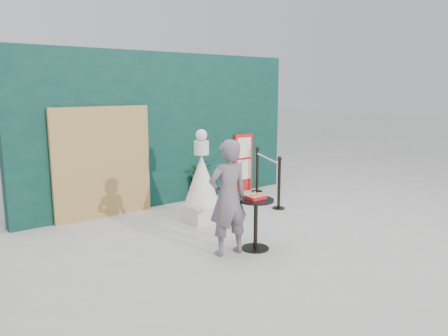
# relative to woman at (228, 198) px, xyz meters

# --- Properties ---
(ground) EXTENTS (60.00, 60.00, 0.00)m
(ground) POSITION_rel_woman_xyz_m (0.74, -0.14, -0.82)
(ground) COLOR #ADAAA5
(ground) RESTS_ON ground
(back_wall) EXTENTS (6.00, 0.30, 3.00)m
(back_wall) POSITION_rel_woman_xyz_m (0.74, 3.01, 0.68)
(back_wall) COLOR black
(back_wall) RESTS_ON ground
(bamboo_fence) EXTENTS (1.80, 0.08, 2.00)m
(bamboo_fence) POSITION_rel_woman_xyz_m (-0.66, 2.80, 0.18)
(bamboo_fence) COLOR tan
(bamboo_fence) RESTS_ON ground
(woman) EXTENTS (0.64, 0.46, 1.63)m
(woman) POSITION_rel_woman_xyz_m (0.00, 0.00, 0.00)
(woman) COLOR slate
(woman) RESTS_ON ground
(menu_board) EXTENTS (0.50, 0.07, 1.30)m
(menu_board) POSITION_rel_woman_xyz_m (2.64, 2.81, -0.17)
(menu_board) COLOR red
(menu_board) RESTS_ON ground
(statue) EXTENTS (0.63, 0.63, 1.63)m
(statue) POSITION_rel_woman_xyz_m (0.59, 1.49, -0.15)
(statue) COLOR silver
(statue) RESTS_ON ground
(cafe_table) EXTENTS (0.52, 0.52, 0.75)m
(cafe_table) POSITION_rel_woman_xyz_m (0.43, -0.10, -0.32)
(cafe_table) COLOR black
(cafe_table) RESTS_ON ground
(food_basket) EXTENTS (0.26, 0.19, 0.11)m
(food_basket) POSITION_rel_woman_xyz_m (0.43, -0.10, -0.03)
(food_basket) COLOR red
(food_basket) RESTS_ON cafe_table
(planter) EXTENTS (0.51, 0.44, 0.86)m
(planter) POSITION_rel_woman_xyz_m (1.38, 2.70, -0.32)
(planter) COLOR brown
(planter) RESTS_ON ground
(stanchion_barrier) EXTENTS (0.84, 1.54, 1.03)m
(stanchion_barrier) POSITION_rel_woman_xyz_m (2.53, 1.90, -0.32)
(stanchion_barrier) COLOR black
(stanchion_barrier) RESTS_ON ground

